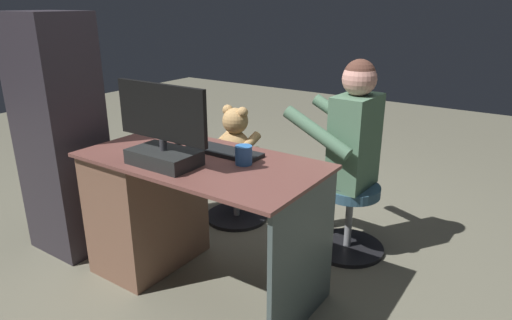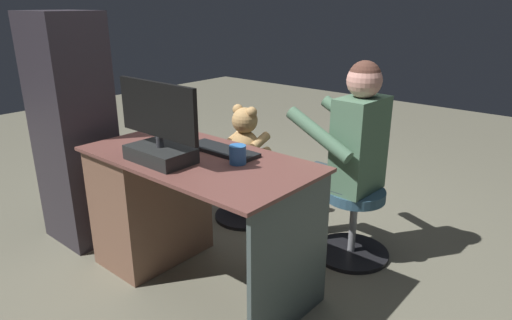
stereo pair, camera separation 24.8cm
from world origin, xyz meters
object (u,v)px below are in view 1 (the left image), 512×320
(computer_mouse, at_px, (180,140))
(tv_remote, at_px, (153,150))
(visitor_chair, at_px, (349,215))
(cup, at_px, (244,155))
(teddy_bear, at_px, (237,136))
(desk, at_px, (158,205))
(keyboard, at_px, (224,151))
(person, at_px, (343,142))
(monitor, at_px, (163,138))
(office_chair_teddy, at_px, (236,185))

(computer_mouse, xyz_separation_m, tv_remote, (0.01, 0.19, -0.01))
(tv_remote, xyz_separation_m, visitor_chair, (-0.78, -0.83, -0.50))
(cup, xyz_separation_m, teddy_bear, (0.56, -0.69, -0.16))
(desk, bearing_deg, tv_remote, 137.19)
(computer_mouse, height_order, visitor_chair, computer_mouse)
(desk, relative_size, keyboard, 3.00)
(cup, bearing_deg, visitor_chair, -110.96)
(computer_mouse, bearing_deg, visitor_chair, -140.16)
(cup, height_order, visitor_chair, cup)
(visitor_chair, height_order, person, person)
(monitor, height_order, teddy_bear, monitor)
(monitor, height_order, person, person)
(computer_mouse, height_order, person, person)
(keyboard, bearing_deg, desk, 20.29)
(computer_mouse, bearing_deg, person, -137.52)
(desk, height_order, tv_remote, tv_remote)
(teddy_bear, bearing_deg, office_chair_teddy, 90.00)
(office_chair_teddy, bearing_deg, cup, 129.64)
(office_chair_teddy, bearing_deg, keyboard, 122.24)
(monitor, distance_m, cup, 0.39)
(keyboard, bearing_deg, tv_remote, 30.80)
(teddy_bear, relative_size, person, 0.33)
(monitor, relative_size, visitor_chair, 1.19)
(keyboard, relative_size, cup, 4.51)
(person, bearing_deg, desk, 45.45)
(keyboard, height_order, tv_remote, keyboard)
(office_chair_teddy, relative_size, person, 0.37)
(keyboard, distance_m, tv_remote, 0.38)
(visitor_chair, bearing_deg, desk, 42.99)
(monitor, relative_size, person, 0.46)
(computer_mouse, relative_size, office_chair_teddy, 0.22)
(person, bearing_deg, keyboard, 58.79)
(desk, relative_size, cup, 13.53)
(monitor, height_order, visitor_chair, monitor)
(tv_remote, distance_m, visitor_chair, 1.25)
(keyboard, distance_m, visitor_chair, 0.93)
(monitor, distance_m, computer_mouse, 0.36)
(computer_mouse, height_order, office_chair_teddy, computer_mouse)
(teddy_bear, bearing_deg, desk, 89.80)
(desk, xyz_separation_m, cup, (-0.56, -0.06, 0.39))
(cup, bearing_deg, tv_remote, 12.70)
(desk, xyz_separation_m, computer_mouse, (-0.07, -0.14, 0.36))
(cup, bearing_deg, computer_mouse, -9.01)
(teddy_bear, bearing_deg, keyboard, 121.70)
(desk, distance_m, tv_remote, 0.36)
(desk, xyz_separation_m, person, (-0.77, -0.78, 0.31))
(keyboard, bearing_deg, monitor, 65.79)
(office_chair_teddy, bearing_deg, desk, 89.80)
(monitor, xyz_separation_m, keyboard, (-0.13, -0.30, -0.12))
(keyboard, distance_m, person, 0.75)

